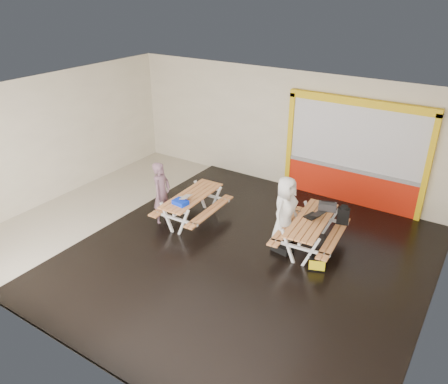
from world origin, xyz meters
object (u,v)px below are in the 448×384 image
Objects in this scene: blue_pouch at (180,202)px; toolbox at (327,207)px; dark_case at (282,247)px; laptop_left at (182,199)px; fluke_bag at (317,263)px; laptop_right at (314,215)px; person_left at (162,194)px; person_right at (285,211)px; backpack at (343,215)px; picnic_table_left at (192,201)px; picnic_table_right at (311,226)px.

blue_pouch is 3.52m from toolbox.
laptop_left is at bearing -171.94° from dark_case.
laptop_left is at bearing -177.91° from fluke_bag.
laptop_right is at bearing 20.76° from blue_pouch.
person_right is (3.03, 0.87, 0.02)m from person_left.
person_right is at bearing -168.45° from laptop_right.
backpack is (0.37, 0.11, -0.16)m from toolbox.
toolbox is 1.04× the size of dark_case.
person_left is 3.33m from dark_case.
laptop_right reaches higher than dark_case.
picnic_table_left reaches higher than dark_case.
picnic_table_left is at bearing 176.11° from fluke_bag.
person_left is 3.77× the size of dark_case.
person_left is at bearing -175.33° from laptop_left.
person_right is 3.79× the size of dark_case.
person_right is 3.65× the size of backpack.
toolbox reaches higher than dark_case.
dark_case is (2.59, -0.00, -0.47)m from picnic_table_left.
person_left is 0.72m from blue_pouch.
fluke_bag is at bearing 2.09° from laptop_left.
dark_case is (3.23, 0.42, -0.69)m from person_left.
blue_pouch is at bearing -159.24° from laptop_right.
dark_case is (-0.59, -1.08, -0.76)m from toolbox.
laptop_right is 1.15× the size of fluke_bag.
picnic_table_right is 5.03× the size of fluke_bag.
laptop_right is at bearing -129.24° from backpack.
toolbox is 1.00× the size of backpack.
person_right reaches higher than toolbox.
toolbox is 1.45m from dark_case.
picnic_table_left is at bearing 104.71° from person_right.
person_left is 4.61× the size of laptop_left.
fluke_bag is at bearing -116.88° from person_right.
fluke_bag is at bearing -60.08° from laptop_right.
dark_case is at bearing 12.33° from blue_pouch.
picnic_table_right is 5.85× the size of blue_pouch.
laptop_right is at bearing 17.20° from laptop_left.
person_left is 4.03× the size of fluke_bag.
fluke_bag reaches higher than dark_case.
person_right is at bearing -141.55° from toolbox.
toolbox reaches higher than laptop_right.
picnic_table_right is 0.70m from person_right.
picnic_table_left reaches higher than fluke_bag.
person_right is 1.38m from backpack.
blue_pouch is (-3.00, -1.14, -0.02)m from laptop_right.
laptop_left is 2.73m from dark_case.
picnic_table_left is at bearing -171.22° from picnic_table_right.
laptop_right is (0.67, 0.14, 0.02)m from person_right.
laptop_left reaches higher than dark_case.
toolbox reaches higher than laptop_left.
picnic_table_left is 3.75m from backpack.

